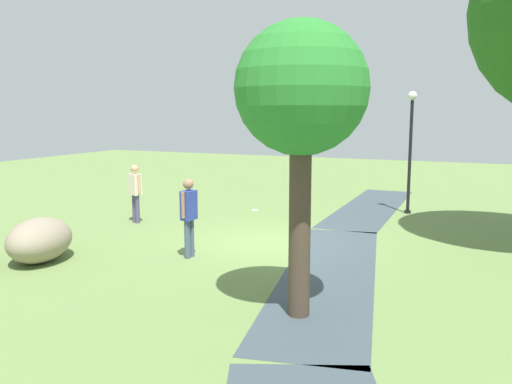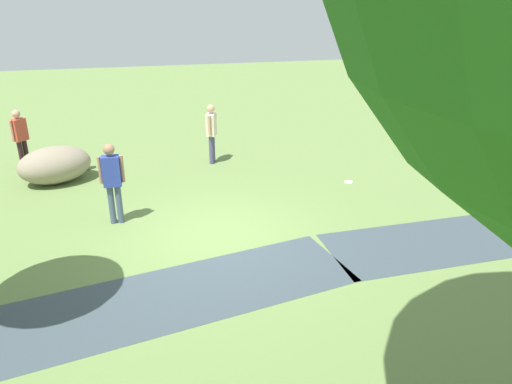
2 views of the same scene
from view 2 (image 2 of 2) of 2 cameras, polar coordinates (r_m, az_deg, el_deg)
The scene contains 10 objects.
ground_plane at distance 10.05m, azimuth -4.55°, elevation -5.13°, with size 48.00×48.00×0.00m, color olive.
footpath_segment_near at distance 11.49m, azimuth 27.74°, elevation -4.12°, with size 8.04×1.99×0.01m.
footpath_segment_mid at distance 8.20m, azimuth -15.81°, elevation -13.16°, with size 8.20×3.29×0.01m.
lawn_boulder at distance 13.60m, azimuth -22.53°, elevation 2.96°, with size 2.13×1.78×0.95m.
woman_with_handbag at distance 14.93m, azimuth -25.94°, elevation 6.03°, with size 0.42×0.43×1.66m.
man_near_boulder at distance 13.92m, azimuth -5.26°, elevation 7.30°, with size 0.36×0.49×1.70m.
passerby_on_path at distance 10.58m, azimuth -16.51°, elevation 1.61°, with size 0.52×0.25×1.78m.
handbag_on_grass at distance 15.65m, azimuth -23.83°, elevation 3.93°, with size 0.38×0.38×0.31m.
backpack_by_boulder at distance 14.39m, azimuth -19.50°, elevation 3.25°, with size 0.29×0.27×0.40m.
frisbee_on_grass at distance 12.93m, azimuth 10.82°, elevation 1.16°, with size 0.22×0.22×0.02m.
Camera 2 is at (1.30, 8.78, 4.72)m, focal length 34.11 mm.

